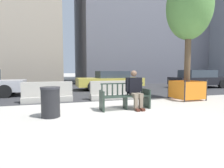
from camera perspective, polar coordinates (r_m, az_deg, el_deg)
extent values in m
plane|color=#B7B2A8|center=(5.00, 3.23, -10.74)|extent=(200.00, 200.00, 0.00)
cube|color=#333335|center=(13.40, -9.93, -1.33)|extent=(120.00, 12.00, 0.01)
cube|color=#28382D|center=(5.71, -3.35, -5.47)|extent=(0.06, 0.51, 0.66)
cube|color=#28382D|center=(6.33, 11.18, -4.58)|extent=(0.06, 0.51, 0.66)
cube|color=#28382D|center=(5.99, 4.29, -6.05)|extent=(0.05, 0.32, 0.45)
cube|color=#28382D|center=(5.74, 5.20, -4.23)|extent=(1.60, 0.10, 0.02)
cube|color=#28382D|center=(5.85, 4.74, -4.08)|extent=(1.60, 0.10, 0.02)
cube|color=#28382D|center=(5.95, 4.30, -3.93)|extent=(1.60, 0.10, 0.02)
cube|color=#28382D|center=(6.06, 3.88, -3.78)|extent=(1.60, 0.10, 0.02)
cube|color=#28382D|center=(6.16, 3.47, -3.64)|extent=(1.60, 0.10, 0.02)
cube|color=#28382D|center=(6.13, 3.46, 0.19)|extent=(1.60, 0.07, 0.04)
cube|color=#28382D|center=(5.91, -3.32, -2.01)|extent=(0.04, 0.03, 0.38)
cube|color=#28382D|center=(5.96, -1.57, -1.95)|extent=(0.04, 0.03, 0.38)
cube|color=#28382D|center=(6.02, 0.13, -1.89)|extent=(0.04, 0.03, 0.38)
cube|color=#28382D|center=(6.08, 1.81, -1.82)|extent=(0.04, 0.03, 0.38)
cube|color=#28382D|center=(6.15, 3.45, -1.76)|extent=(0.04, 0.03, 0.38)
cube|color=#28382D|center=(6.22, 5.05, -1.70)|extent=(0.04, 0.03, 0.38)
cube|color=#28382D|center=(6.30, 6.62, -1.64)|extent=(0.04, 0.03, 0.38)
cube|color=#28382D|center=(6.38, 8.14, -1.58)|extent=(0.04, 0.03, 0.38)
cube|color=#28382D|center=(6.47, 9.63, -1.52)|extent=(0.04, 0.03, 0.38)
cube|color=#28382D|center=(5.64, -3.31, -2.35)|extent=(0.06, 0.46, 0.03)
cube|color=#28382D|center=(6.27, 11.31, -1.76)|extent=(0.06, 0.46, 0.03)
cube|color=black|center=(6.12, 7.01, -0.50)|extent=(0.40, 0.25, 0.56)
sphere|color=brown|center=(6.08, 7.13, 3.43)|extent=(0.21, 0.21, 0.21)
cube|color=#7F705B|center=(5.92, 7.12, -3.69)|extent=(0.15, 0.44, 0.14)
cube|color=#7F705B|center=(5.99, 8.67, -3.60)|extent=(0.15, 0.44, 0.14)
cube|color=#7F705B|center=(5.81, 7.82, -6.39)|extent=(0.11, 0.11, 0.45)
cube|color=#7F705B|center=(5.89, 9.40, -6.26)|extent=(0.11, 0.11, 0.45)
cube|color=#4C2319|center=(5.77, 8.16, -8.33)|extent=(0.12, 0.26, 0.08)
cube|color=#4C2319|center=(5.85, 9.75, -8.17)|extent=(0.12, 0.26, 0.08)
cube|color=black|center=(5.99, 5.02, -0.21)|extent=(0.09, 0.12, 0.48)
cube|color=black|center=(6.20, 9.18, -0.09)|extent=(0.09, 0.12, 0.48)
cube|color=#ADA89E|center=(8.10, -0.08, -4.08)|extent=(2.02, 0.73, 0.24)
cube|color=#ADA89E|center=(8.05, -0.08, -1.12)|extent=(2.01, 0.35, 0.60)
cube|color=#ADA89E|center=(7.87, -20.16, -4.58)|extent=(2.02, 0.75, 0.24)
cube|color=#ADA89E|center=(7.82, -20.24, -1.54)|extent=(2.01, 0.37, 0.60)
cylinder|color=brown|center=(8.60, 23.40, 6.37)|extent=(0.26, 0.26, 3.33)
ellipsoid|color=#568942|center=(9.05, 23.89, 22.06)|extent=(1.97, 1.97, 2.86)
cylinder|color=#2D2D33|center=(7.84, 22.69, -2.18)|extent=(0.05, 0.05, 0.92)
cylinder|color=#2D2D33|center=(8.61, 28.48, -1.82)|extent=(0.05, 0.05, 0.92)
cylinder|color=#2D2D33|center=(8.73, 17.93, -1.44)|extent=(0.05, 0.05, 0.92)
cylinder|color=#2D2D33|center=(9.43, 23.55, -1.18)|extent=(0.05, 0.05, 0.92)
cube|color=orange|center=(8.22, 25.72, -2.00)|extent=(1.13, 0.03, 0.77)
cube|color=orange|center=(9.07, 20.85, -1.30)|extent=(1.13, 0.03, 0.77)
cube|color=orange|center=(8.28, 20.18, -1.79)|extent=(0.03, 1.13, 0.77)
cube|color=orange|center=(9.01, 25.90, -1.49)|extent=(0.03, 1.13, 0.77)
cube|color=#DBC64C|center=(12.29, -0.77, 0.74)|extent=(4.58, 1.90, 0.56)
cube|color=#38424C|center=(12.32, 0.04, 3.15)|extent=(2.12, 1.65, 0.47)
cylinder|color=black|center=(11.11, -6.41, -0.80)|extent=(0.64, 0.23, 0.64)
cylinder|color=black|center=(12.82, -7.97, -0.14)|extent=(0.64, 0.23, 0.64)
cylinder|color=black|center=(11.99, 6.93, -0.43)|extent=(0.64, 0.23, 0.64)
cylinder|color=black|center=(13.59, 3.84, 0.14)|extent=(0.64, 0.23, 0.64)
cube|color=black|center=(15.14, 26.46, 0.96)|extent=(4.43, 1.98, 0.56)
cube|color=#38424C|center=(15.01, 26.03, 3.08)|extent=(2.39, 1.69, 0.55)
cylinder|color=black|center=(16.70, 27.93, 0.42)|extent=(0.65, 0.24, 0.64)
cylinder|color=black|center=(15.49, 32.31, -0.01)|extent=(0.65, 0.24, 0.64)
cylinder|color=black|center=(14.98, 20.36, 0.26)|extent=(0.65, 0.24, 0.64)
cylinder|color=black|center=(13.62, 24.59, -0.23)|extent=(0.65, 0.24, 0.64)
cylinder|color=black|center=(11.46, -29.87, -1.19)|extent=(0.65, 0.24, 0.64)
cylinder|color=black|center=(9.84, -31.64, -2.06)|extent=(0.65, 0.24, 0.64)
cylinder|color=#232326|center=(5.22, -19.43, -5.90)|extent=(0.51, 0.51, 0.79)
cylinder|color=#2D2D33|center=(5.16, -19.54, -1.23)|extent=(0.53, 0.53, 0.06)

